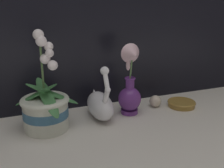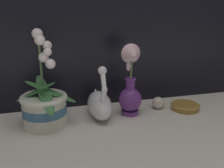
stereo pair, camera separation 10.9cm
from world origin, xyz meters
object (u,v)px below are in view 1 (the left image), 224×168
swan_figurine (100,104)px  orchid_potted_plant (46,107)px  glass_sphere (155,101)px  amber_dish (181,103)px  blue_vase (130,89)px

swan_figurine → orchid_potted_plant: bearing=-174.5°
swan_figurine → glass_sphere: bearing=4.7°
glass_sphere → amber_dish: 0.12m
swan_figurine → glass_sphere: size_ratio=4.34×
glass_sphere → amber_dish: bearing=-19.5°
orchid_potted_plant → swan_figurine: 0.23m
blue_vase → amber_dish: size_ratio=2.37×
orchid_potted_plant → swan_figurine: size_ratio=1.60×
swan_figurine → amber_dish: (0.39, -0.02, -0.05)m
orchid_potted_plant → swan_figurine: bearing=5.5°
swan_figurine → amber_dish: swan_figurine is taller
orchid_potted_plant → amber_dish: (0.62, 0.00, -0.07)m
blue_vase → glass_sphere: size_ratio=5.63×
orchid_potted_plant → amber_dish: orchid_potted_plant is taller
glass_sphere → amber_dish: (0.12, -0.04, -0.01)m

